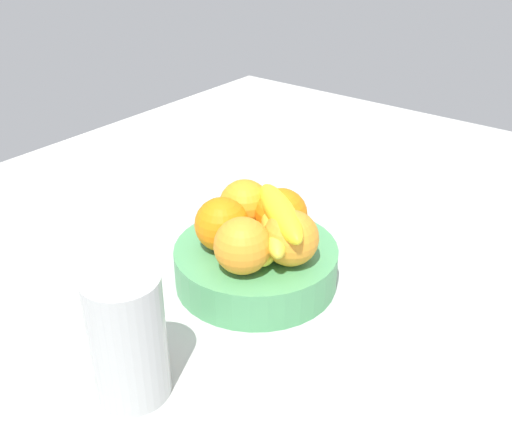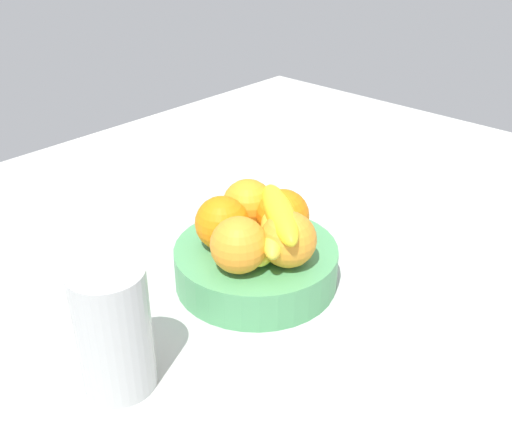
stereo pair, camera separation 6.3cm
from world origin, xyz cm
name	(u,v)px [view 2 (the right image)]	position (x,y,z in cm)	size (l,w,h in cm)	color
ground_plane	(244,287)	(0.00, 0.00, -1.50)	(180.00, 140.00, 3.00)	#B4B6B1
fruit_bowl	(256,264)	(-1.01, 1.65, 2.98)	(24.31, 24.31, 5.96)	#509D62
orange_front_left	(222,223)	(2.05, -2.21, 9.93)	(7.94, 7.94, 7.94)	orange
orange_front_right	(239,245)	(4.81, 3.82, 9.93)	(7.94, 7.94, 7.94)	orange
orange_center	(288,239)	(-0.87, 7.82, 9.93)	(7.94, 7.94, 7.94)	orange
orange_back_left	(283,216)	(-5.57, 2.82, 9.93)	(7.94, 7.94, 7.94)	orange
orange_back_right	(248,205)	(-4.64, -3.36, 9.93)	(7.94, 7.94, 7.94)	orange
banana_bunch	(276,225)	(-2.61, 4.15, 10.16)	(17.48, 15.85, 8.40)	yellow
thermos_tumbler	(114,330)	(25.68, 4.06, 8.06)	(8.72, 8.72, 16.13)	#B8BBBA
jar_lid	(91,341)	(24.26, -4.48, 0.64)	(7.91, 7.91, 1.27)	white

